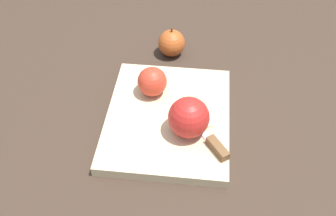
{
  "coord_description": "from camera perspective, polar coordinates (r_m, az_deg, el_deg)",
  "views": [
    {
      "loc": [
        0.59,
        0.1,
        0.66
      ],
      "look_at": [
        0.0,
        0.0,
        0.04
      ],
      "focal_mm": 42.0,
      "sensor_mm": 36.0,
      "label": 1
    }
  ],
  "objects": [
    {
      "name": "apple_half_left",
      "position": [
        0.9,
        -2.33,
        3.85
      ],
      "size": [
        0.07,
        0.07,
        0.07
      ],
      "rotation": [
        0.0,
        0.0,
        4.35
      ],
      "color": "red",
      "rests_on": "cutting_board"
    },
    {
      "name": "ground_plane",
      "position": [
        0.89,
        0.0,
        -1.97
      ],
      "size": [
        4.0,
        4.0,
        0.0
      ],
      "primitive_type": "plane",
      "color": "#38281E"
    },
    {
      "name": "cutting_board",
      "position": [
        0.88,
        0.0,
        -1.45
      ],
      "size": [
        0.34,
        0.29,
        0.02
      ],
      "color": "#D1B789",
      "rests_on": "ground_plane"
    },
    {
      "name": "apple_slice",
      "position": [
        0.86,
        5.94,
        -1.72
      ],
      "size": [
        0.05,
        0.05,
        0.0
      ],
      "color": "beige",
      "rests_on": "cutting_board"
    },
    {
      "name": "knife",
      "position": [
        0.81,
        6.8,
        -5.34
      ],
      "size": [
        0.12,
        0.1,
        0.02
      ],
      "rotation": [
        0.0,
        0.0,
        -2.46
      ],
      "color": "silver",
      "rests_on": "cutting_board"
    },
    {
      "name": "apple_half_right",
      "position": [
        0.81,
        3.05,
        -1.38
      ],
      "size": [
        0.09,
        0.09,
        0.09
      ],
      "rotation": [
        0.0,
        0.0,
        2.5
      ],
      "color": "red",
      "rests_on": "cutting_board"
    },
    {
      "name": "apple_whole",
      "position": [
        1.05,
        0.52,
        9.41
      ],
      "size": [
        0.07,
        0.07,
        0.08
      ],
      "color": "#AD4C1E",
      "rests_on": "ground_plane"
    }
  ]
}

